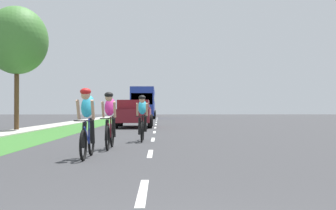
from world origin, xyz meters
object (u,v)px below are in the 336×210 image
object	(u,v)px
pickup_maroon	(134,114)
bus_blue	(144,102)
street_tree_near	(17,41)
cyclist_lead	(87,122)
sedan_silver	(140,113)
cyclist_distant	(142,118)
cyclist_trailing	(110,120)
suv_red	(149,110)

from	to	relation	value
pickup_maroon	bus_blue	size ratio (longest dim) A/B	0.44
pickup_maroon	street_tree_near	world-z (taller)	street_tree_near
street_tree_near	cyclist_lead	bearing A→B (deg)	-64.28
sedan_silver	cyclist_distant	bearing A→B (deg)	-87.23
cyclist_trailing	cyclist_lead	bearing A→B (deg)	-96.69
cyclist_lead	sedan_silver	size ratio (longest dim) A/B	0.40
cyclist_distant	pickup_maroon	xyz separation A→B (m)	(-0.93, 10.73, 0.02)
cyclist_lead	cyclist_distant	xyz separation A→B (m)	(1.05, 4.79, 0.00)
bus_blue	suv_red	xyz separation A→B (m)	(0.22, 16.11, -1.03)
street_tree_near	cyclist_trailing	bearing A→B (deg)	-58.49
cyclist_distant	sedan_silver	world-z (taller)	cyclist_distant
bus_blue	street_tree_near	world-z (taller)	street_tree_near
cyclist_distant	pickup_maroon	bearing A→B (deg)	94.94
sedan_silver	suv_red	distance (m)	27.68
cyclist_trailing	suv_red	bearing A→B (deg)	90.22
cyclist_lead	street_tree_near	size ratio (longest dim) A/B	0.27
cyclist_lead	sedan_silver	world-z (taller)	cyclist_lead
cyclist_trailing	pickup_maroon	distance (m)	13.38
cyclist_lead	cyclist_trailing	world-z (taller)	same
cyclist_trailing	street_tree_near	world-z (taller)	street_tree_near
pickup_maroon	suv_red	bearing A→B (deg)	90.10
cyclist_distant	pickup_maroon	distance (m)	10.77
cyclist_trailing	bus_blue	bearing A→B (deg)	90.66
cyclist_lead	cyclist_distant	size ratio (longest dim) A/B	1.00
cyclist_trailing	suv_red	size ratio (longest dim) A/B	0.37
cyclist_trailing	suv_red	world-z (taller)	suv_red
suv_red	cyclist_distant	bearing A→B (deg)	-88.86
cyclist_lead	cyclist_distant	bearing A→B (deg)	77.61
cyclist_distant	street_tree_near	bearing A→B (deg)	133.72
cyclist_lead	suv_red	size ratio (longest dim) A/B	0.37
sedan_silver	street_tree_near	bearing A→B (deg)	-109.90
bus_blue	street_tree_near	size ratio (longest dim) A/B	1.81
suv_red	street_tree_near	size ratio (longest dim) A/B	0.73
cyclist_trailing	street_tree_near	bearing A→B (deg)	121.51
cyclist_distant	bus_blue	distance (m)	34.35
cyclist_lead	bus_blue	world-z (taller)	bus_blue
cyclist_lead	sedan_silver	distance (m)	27.52
pickup_maroon	street_tree_near	xyz separation A→B (m)	(-5.84, -3.66, 3.81)
cyclist_distant	pickup_maroon	world-z (taller)	pickup_maroon
cyclist_lead	cyclist_distant	world-z (taller)	same
sedan_silver	bus_blue	world-z (taller)	bus_blue
cyclist_trailing	pickup_maroon	bearing A→B (deg)	90.54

